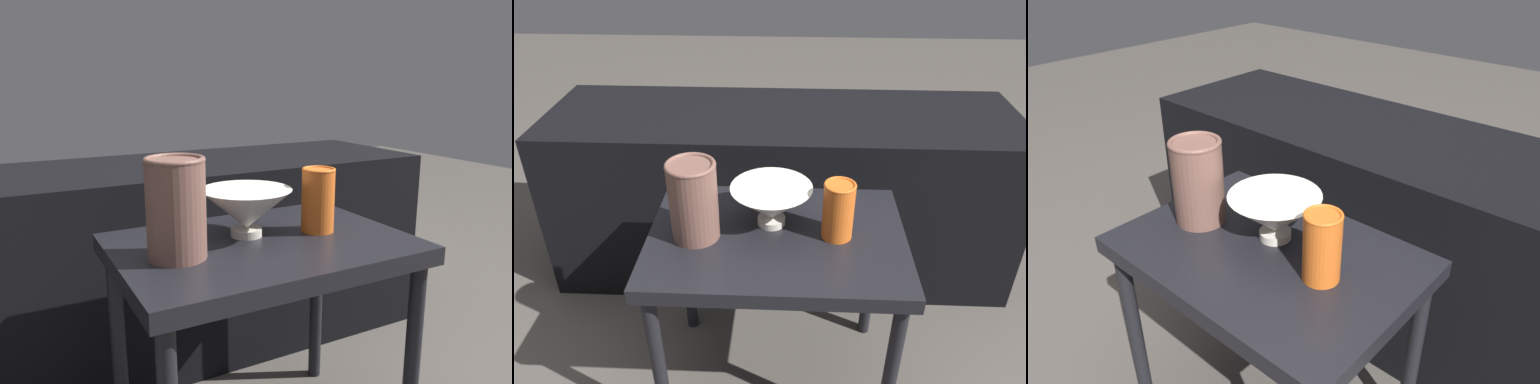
# 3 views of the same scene
# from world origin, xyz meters

# --- Properties ---
(ground_plane) EXTENTS (8.00, 8.00, 0.00)m
(ground_plane) POSITION_xyz_m (0.00, 0.00, 0.00)
(ground_plane) COLOR #4C4742
(table) EXTENTS (0.65, 0.45, 0.53)m
(table) POSITION_xyz_m (0.00, 0.00, 0.46)
(table) COLOR black
(table) RESTS_ON ground_plane
(couch_backdrop) EXTENTS (1.61, 0.50, 0.62)m
(couch_backdrop) POSITION_xyz_m (0.00, 0.57, 0.31)
(couch_backdrop) COLOR black
(couch_backdrop) RESTS_ON ground_plane
(bowl) EXTENTS (0.21, 0.21, 0.11)m
(bowl) POSITION_xyz_m (-0.02, 0.04, 0.59)
(bowl) COLOR silver
(bowl) RESTS_ON table
(vase_textured_left) EXTENTS (0.12, 0.12, 0.20)m
(vase_textured_left) POSITION_xyz_m (-0.20, -0.01, 0.64)
(vase_textured_left) COLOR brown
(vase_textured_left) RESTS_ON table
(vase_colorful_right) EXTENTS (0.08, 0.08, 0.15)m
(vase_colorful_right) POSITION_xyz_m (0.15, -0.00, 0.61)
(vase_colorful_right) COLOR orange
(vase_colorful_right) RESTS_ON table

